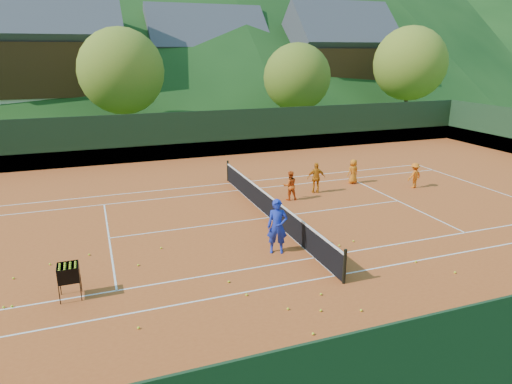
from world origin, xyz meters
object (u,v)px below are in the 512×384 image
object	(u,v)px
chalet_mid	(206,67)
student_a	(290,185)
chalet_left	(43,63)
chalet_right	(337,64)
student_c	(353,171)
student_b	(316,178)
student_d	(414,175)
ball_hopper	(68,274)
tennis_net	(270,206)
coach	(277,226)

from	to	relation	value
chalet_mid	student_a	bearing A→B (deg)	-97.52
student_a	chalet_left	distance (m)	30.86
chalet_right	student_c	bearing A→B (deg)	-117.67
student_b	student_d	world-z (taller)	student_b
student_d	student_c	bearing A→B (deg)	-47.47
student_c	chalet_right	xyz separation A→B (m)	(14.01, 26.71, 4.60)
student_c	ball_hopper	xyz separation A→B (m)	(-13.61, -7.37, 0.11)
student_d	chalet_mid	distance (m)	32.84
student_c	student_b	bearing A→B (deg)	8.22
student_c	ball_hopper	world-z (taller)	student_c
student_b	tennis_net	size ratio (longest dim) A/B	0.12
student_a	chalet_left	world-z (taller)	chalet_left
coach	student_c	distance (m)	9.61
coach	chalet_right	xyz separation A→B (m)	(21.03, 33.27, 4.29)
student_d	chalet_left	bearing A→B (deg)	-69.24
tennis_net	chalet_mid	world-z (taller)	chalet_mid
student_c	student_d	distance (m)	3.03
student_a	student_c	xyz separation A→B (m)	(4.23, 1.39, -0.05)
student_c	ball_hopper	size ratio (longest dim) A/B	1.28
student_b	tennis_net	xyz separation A→B (m)	(-3.42, -2.47, -0.25)
ball_hopper	chalet_mid	world-z (taller)	chalet_mid
student_b	chalet_mid	distance (m)	31.91
tennis_net	student_a	bearing A→B (deg)	47.08
student_a	student_d	bearing A→B (deg)	-178.22
ball_hopper	chalet_right	xyz separation A→B (m)	(27.62, 34.07, 4.49)
student_c	student_d	bearing A→B (deg)	135.36
ball_hopper	chalet_mid	bearing A→B (deg)	70.32
coach	ball_hopper	xyz separation A→B (m)	(-6.59, -0.80, -0.21)
student_c	student_d	size ratio (longest dim) A/B	1.00
coach	student_d	distance (m)	10.65
student_a	tennis_net	bearing A→B (deg)	51.91
student_a	ball_hopper	xyz separation A→B (m)	(-9.38, -5.97, 0.06)
chalet_mid	student_c	bearing A→B (deg)	-90.01
student_c	chalet_mid	xyz separation A→B (m)	(0.01, 30.71, 4.33)
tennis_net	chalet_left	xyz separation A→B (m)	(-10.00, 30.00, 5.13)
ball_hopper	chalet_right	size ratio (longest dim) A/B	0.08
student_b	chalet_right	distance (m)	32.44
coach	tennis_net	world-z (taller)	coach
student_b	chalet_mid	bearing A→B (deg)	-78.88
student_c	chalet_right	bearing A→B (deg)	-127.07
student_d	chalet_mid	bearing A→B (deg)	-97.87
student_c	chalet_mid	size ratio (longest dim) A/B	0.10
student_b	student_a	bearing A→B (deg)	34.99
student_b	student_c	size ratio (longest dim) A/B	1.17
chalet_left	student_c	bearing A→B (deg)	-59.09
student_b	chalet_left	distance (m)	31.01
coach	tennis_net	distance (m)	3.46
student_a	chalet_right	size ratio (longest dim) A/B	0.12
tennis_net	chalet_right	xyz separation A→B (m)	(20.00, 30.00, 4.74)
student_b	tennis_net	world-z (taller)	student_b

